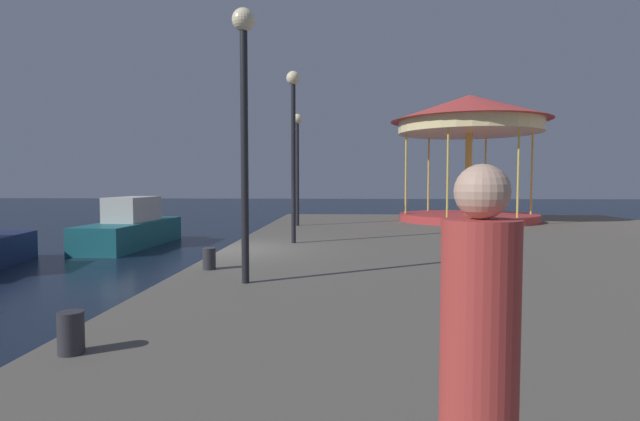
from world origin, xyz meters
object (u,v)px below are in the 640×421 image
at_px(lamp_post_far_end, 297,149).
at_px(bollard_south, 209,259).
at_px(carousel, 469,128).
at_px(lamp_post_near_edge, 244,97).
at_px(bollard_north, 71,333).
at_px(motorboat_teal, 132,228).
at_px(lamp_post_mid_promenade, 293,127).
at_px(person_near_carousel, 479,369).

distance_m(lamp_post_far_end, bollard_south, 9.75).
distance_m(carousel, bollard_south, 14.52).
bearing_deg(lamp_post_near_edge, bollard_north, -106.03).
bearing_deg(lamp_post_near_edge, motorboat_teal, 121.84).
bearing_deg(carousel, lamp_post_mid_promenade, -129.23).
distance_m(lamp_post_mid_promenade, lamp_post_far_end, 5.30).
relative_size(lamp_post_near_edge, bollard_south, 10.79).
xyz_separation_m(carousel, lamp_post_far_end, (-6.80, -2.53, -1.00)).
distance_m(carousel, bollard_north, 18.46).
bearing_deg(bollard_north, lamp_post_mid_promenade, 82.31).
distance_m(motorboat_teal, lamp_post_far_end, 6.88).
relative_size(bollard_south, bollard_north, 1.00).
bearing_deg(carousel, bollard_north, -114.63).
distance_m(bollard_north, person_near_carousel, 3.97).
relative_size(lamp_post_mid_promenade, bollard_north, 11.24).
distance_m(motorboat_teal, carousel, 13.88).
distance_m(bollard_south, bollard_north, 4.56).
height_order(motorboat_teal, lamp_post_far_end, lamp_post_far_end).
bearing_deg(bollard_north, lamp_post_far_end, 86.95).
height_order(carousel, person_near_carousel, carousel).
height_order(motorboat_teal, person_near_carousel, person_near_carousel).
height_order(lamp_post_far_end, bollard_south, lamp_post_far_end).
bearing_deg(lamp_post_far_end, bollard_south, -94.28).
xyz_separation_m(lamp_post_mid_promenade, bollard_south, (-1.13, -4.08, -2.86)).
xyz_separation_m(lamp_post_far_end, bollard_south, (-0.70, -9.36, -2.62)).
distance_m(carousel, lamp_post_far_end, 7.33).
distance_m(carousel, person_near_carousel, 19.50).
bearing_deg(person_near_carousel, motorboat_teal, 118.33).
relative_size(lamp_post_far_end, bollard_south, 10.26).
height_order(lamp_post_mid_promenade, bollard_north, lamp_post_mid_promenade).
bearing_deg(lamp_post_near_edge, lamp_post_far_end, 91.21).
height_order(carousel, lamp_post_far_end, carousel).
bearing_deg(person_near_carousel, bollard_north, 144.04).
xyz_separation_m(lamp_post_far_end, bollard_north, (-0.74, -13.93, -2.62)).
bearing_deg(lamp_post_far_end, carousel, 20.41).
xyz_separation_m(motorboat_teal, bollard_south, (5.52, -9.18, 0.31)).
relative_size(motorboat_teal, bollard_south, 14.22).
xyz_separation_m(motorboat_teal, carousel, (13.02, 2.71, 3.94)).
bearing_deg(person_near_carousel, lamp_post_mid_promenade, 100.39).
xyz_separation_m(motorboat_teal, lamp_post_mid_promenade, (6.65, -5.10, 3.17)).
relative_size(lamp_post_mid_promenade, lamp_post_far_end, 1.10).
height_order(lamp_post_mid_promenade, person_near_carousel, lamp_post_mid_promenade).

